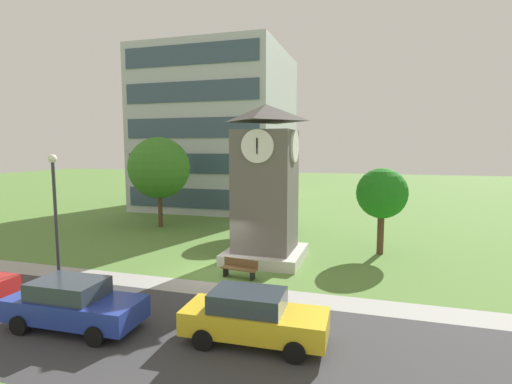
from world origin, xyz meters
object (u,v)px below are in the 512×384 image
Objects in this scene: tree_near_tower at (263,186)px; tree_by_building at (159,168)px; clock_tower at (266,193)px; tree_streetside at (382,194)px; street_lamp at (55,206)px; parked_car_yellow at (253,317)px; park_bench at (240,268)px; parked_car_blue at (74,304)px.

tree_by_building reaches higher than tree_near_tower.
tree_streetside is (6.14, 3.12, -0.18)m from clock_tower.
tree_by_building is at bearing 101.54° from street_lamp.
parked_car_yellow is (-4.08, -12.21, -2.70)m from tree_streetside.
street_lamp is (-7.20, -3.65, 3.21)m from park_bench.
park_bench is at bearing -44.28° from tree_by_building.
street_lamp reaches higher than parked_car_blue.
tree_streetside is at bearing 26.95° from clock_tower.
tree_streetside is 13.16m from parked_car_yellow.
street_lamp is 5.35m from parked_car_blue.
parked_car_blue is at bearing -97.99° from tree_near_tower.
parked_car_blue is at bearing -40.95° from street_lamp.
clock_tower is 1.44× the size of street_lamp.
clock_tower reaches higher than parked_car_blue.
clock_tower is 1.79× the size of parked_car_blue.
tree_by_building is at bearing 128.61° from parked_car_yellow.
clock_tower is 6.53m from tree_near_tower.
tree_streetside reaches higher than parked_car_yellow.
tree_streetside is 0.72× the size of tree_by_building.
tree_by_building is at bearing 148.10° from clock_tower.
park_bench is 9.65m from tree_streetside.
park_bench is 7.64m from parked_car_blue.
tree_near_tower is (5.70, 13.14, -0.18)m from street_lamp.
tree_streetside is at bearing 36.08° from street_lamp.
tree_by_building is 1.48× the size of parked_car_blue.
clock_tower reaches higher than street_lamp.
park_bench is at bearing -135.81° from tree_streetside.
tree_near_tower reaches higher than parked_car_yellow.
street_lamp is 0.84× the size of tree_by_building.
clock_tower is at bearing -153.05° from tree_streetside.
parked_car_blue is at bearing -128.44° from tree_streetside.
parked_car_yellow is (6.24, 0.79, -0.00)m from parked_car_blue.
tree_near_tower is at bearing 158.84° from tree_streetside.
parked_car_blue is 1.03× the size of parked_car_yellow.
parked_car_blue and parked_car_yellow have the same top height.
tree_near_tower is (-1.50, 9.48, 3.03)m from park_bench.
park_bench is 0.40× the size of parked_car_yellow.
tree_streetside is 0.97× the size of tree_near_tower.
clock_tower is 1.21× the size of tree_by_building.
street_lamp reaches higher than parked_car_yellow.
park_bench is 0.26× the size of tree_by_building.
tree_near_tower is 8.50m from tree_by_building.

